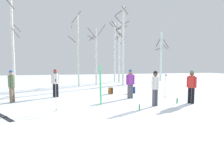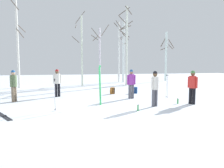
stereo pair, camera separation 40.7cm
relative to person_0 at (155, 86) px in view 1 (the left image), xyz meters
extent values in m
plane|color=white|center=(-2.49, -0.25, -0.98)|extent=(60.00, 60.00, 0.00)
cylinder|color=#4C4C56|center=(0.08, 0.04, -0.57)|extent=(0.16, 0.16, 0.82)
cylinder|color=#4C4C56|center=(-0.08, -0.04, -0.57)|extent=(0.16, 0.16, 0.82)
cylinder|color=silver|center=(0.00, 0.00, 0.15)|extent=(0.34, 0.34, 0.62)
sphere|color=brown|center=(0.00, 0.00, 0.57)|extent=(0.22, 0.22, 0.22)
sphere|color=black|center=(0.00, 0.00, 0.63)|extent=(0.21, 0.21, 0.21)
cylinder|color=silver|center=(0.19, 0.09, 0.13)|extent=(0.10, 0.10, 0.56)
cylinder|color=silver|center=(-0.19, -0.09, 0.13)|extent=(0.10, 0.10, 0.56)
cylinder|color=#4C4C56|center=(-0.53, 2.43, -0.57)|extent=(0.16, 0.16, 0.82)
cylinder|color=#4C4C56|center=(-0.35, 2.43, -0.57)|extent=(0.16, 0.16, 0.82)
cylinder|color=purple|center=(-0.44, 2.43, 0.15)|extent=(0.34, 0.34, 0.62)
sphere|color=#997051|center=(-0.44, 2.43, 0.57)|extent=(0.22, 0.22, 0.22)
sphere|color=#265999|center=(-0.44, 2.43, 0.63)|extent=(0.21, 0.21, 0.21)
cylinder|color=purple|center=(-0.65, 2.43, 0.13)|extent=(0.10, 0.10, 0.56)
cylinder|color=purple|center=(-0.23, 2.43, 0.13)|extent=(0.10, 0.10, 0.56)
cylinder|color=black|center=(2.07, 0.24, -0.57)|extent=(0.16, 0.16, 0.82)
cylinder|color=black|center=(2.16, 0.09, -0.57)|extent=(0.16, 0.16, 0.82)
cylinder|color=red|center=(2.11, 0.16, 0.15)|extent=(0.34, 0.34, 0.62)
sphere|color=brown|center=(2.11, 0.16, 0.57)|extent=(0.22, 0.22, 0.22)
sphere|color=#4C8C4C|center=(2.11, 0.16, 0.63)|extent=(0.21, 0.21, 0.21)
cylinder|color=red|center=(2.00, 0.34, 0.13)|extent=(0.10, 0.10, 0.56)
cylinder|color=red|center=(2.22, -0.02, 0.13)|extent=(0.10, 0.10, 0.56)
cylinder|color=#72604C|center=(-6.99, 2.60, -0.57)|extent=(0.16, 0.16, 0.82)
cylinder|color=#72604C|center=(-6.92, 2.77, -0.57)|extent=(0.16, 0.16, 0.82)
cylinder|color=#566B47|center=(-6.96, 2.68, 0.15)|extent=(0.34, 0.34, 0.62)
sphere|color=tan|center=(-6.96, 2.68, 0.57)|extent=(0.22, 0.22, 0.22)
sphere|color=#265999|center=(-6.96, 2.68, 0.63)|extent=(0.21, 0.21, 0.21)
cylinder|color=#566B47|center=(-7.04, 2.49, 0.13)|extent=(0.10, 0.10, 0.56)
cylinder|color=#566B47|center=(-6.88, 2.88, 0.13)|extent=(0.10, 0.10, 0.56)
cylinder|color=black|center=(-4.67, 3.99, -0.57)|extent=(0.16, 0.16, 0.82)
cylinder|color=black|center=(-4.84, 3.95, -0.57)|extent=(0.16, 0.16, 0.82)
cylinder|color=silver|center=(-4.75, 3.97, 0.15)|extent=(0.34, 0.34, 0.62)
sphere|color=brown|center=(-4.75, 3.97, 0.57)|extent=(0.22, 0.22, 0.22)
sphere|color=#B22626|center=(-4.75, 3.97, 0.63)|extent=(0.21, 0.21, 0.21)
cylinder|color=silver|center=(-4.55, 4.02, 0.13)|extent=(0.10, 0.10, 0.56)
cylinder|color=silver|center=(-4.96, 3.92, 0.13)|extent=(0.10, 0.10, 0.56)
cube|color=green|center=(-2.56, 0.79, -0.03)|extent=(0.12, 0.13, 1.89)
cube|color=green|center=(-2.56, 0.79, 0.95)|extent=(0.05, 0.06, 0.10)
cube|color=green|center=(-2.52, 0.83, -0.03)|extent=(0.12, 0.13, 1.89)
cube|color=green|center=(-2.52, 0.83, 0.95)|extent=(0.05, 0.06, 0.10)
cube|color=black|center=(-6.62, -0.59, -0.97)|extent=(0.97, 1.55, 0.02)
cube|color=#333338|center=(-6.59, -0.63, -0.95)|extent=(0.12, 0.14, 0.03)
cube|color=black|center=(-6.53, -0.54, -0.97)|extent=(0.97, 1.55, 0.02)
cube|color=#333338|center=(-6.51, -0.58, -0.95)|extent=(0.12, 0.14, 0.03)
cylinder|color=#B2B2BC|center=(1.73, 2.25, -0.32)|extent=(0.02, 0.10, 1.31)
cylinder|color=black|center=(1.73, 2.25, 0.38)|extent=(0.04, 0.04, 0.10)
cylinder|color=black|center=(1.73, 2.25, -0.91)|extent=(0.07, 0.07, 0.01)
cylinder|color=#B2B2BC|center=(1.73, 2.10, -0.32)|extent=(0.02, 0.10, 1.31)
cylinder|color=black|center=(1.73, 2.10, 0.38)|extent=(0.04, 0.04, 0.10)
cylinder|color=black|center=(1.73, 2.10, -0.91)|extent=(0.07, 0.07, 0.01)
cylinder|color=#B2B2BC|center=(-4.65, 0.03, -0.33)|extent=(0.02, 0.10, 1.30)
cylinder|color=black|center=(-4.65, 0.03, 0.37)|extent=(0.04, 0.04, 0.10)
cylinder|color=black|center=(-4.65, 0.03, -0.91)|extent=(0.07, 0.07, 0.01)
cylinder|color=#B2B2BC|center=(-4.65, -0.07, -0.33)|extent=(0.02, 0.10, 1.30)
cylinder|color=black|center=(-4.65, -0.07, 0.37)|extent=(0.04, 0.04, 0.10)
cylinder|color=black|center=(-4.65, -0.07, -0.91)|extent=(0.07, 0.07, 0.01)
cube|color=#1E4C99|center=(0.46, 4.38, -0.76)|extent=(0.32, 0.30, 0.44)
cube|color=#1E4C99|center=(0.52, 4.49, -0.83)|extent=(0.20, 0.15, 0.20)
cube|color=black|center=(0.47, 4.24, -0.76)|extent=(0.04, 0.04, 0.37)
cube|color=black|center=(0.34, 4.31, -0.76)|extent=(0.04, 0.04, 0.37)
cube|color=#99591E|center=(-1.16, 4.40, -0.76)|extent=(0.33, 0.31, 0.44)
cube|color=#99591E|center=(-1.23, 4.51, -0.83)|extent=(0.20, 0.16, 0.20)
cube|color=black|center=(-1.03, 4.34, -0.76)|extent=(0.04, 0.04, 0.37)
cube|color=black|center=(-1.15, 4.26, -0.76)|extent=(0.04, 0.04, 0.37)
cylinder|color=green|center=(-1.10, -0.75, -0.85)|extent=(0.07, 0.07, 0.25)
cylinder|color=black|center=(-1.10, -0.75, -0.71)|extent=(0.04, 0.04, 0.02)
cylinder|color=green|center=(1.43, 0.35, -0.86)|extent=(0.07, 0.07, 0.25)
cylinder|color=black|center=(1.43, 0.35, -0.72)|extent=(0.05, 0.05, 0.02)
cylinder|color=white|center=(-8.22, 9.59, 2.74)|extent=(0.19, 0.19, 7.45)
cylinder|color=brown|center=(-8.23, 9.31, 5.81)|extent=(0.63, 0.09, 0.81)
cylinder|color=brown|center=(-7.78, 9.42, 3.94)|extent=(0.42, 0.92, 0.46)
cylinder|color=brown|center=(-7.93, 9.37, 3.57)|extent=(0.52, 0.65, 0.72)
cylinder|color=silver|center=(-2.86, 9.82, 2.17)|extent=(0.15, 0.15, 6.31)
cylinder|color=brown|center=(-2.95, 10.24, 5.26)|extent=(0.91, 0.24, 1.19)
cylinder|color=brown|center=(-3.36, 9.89, 4.38)|extent=(0.20, 1.03, 0.49)
cylinder|color=brown|center=(-3.42, 9.53, 3.20)|extent=(0.63, 1.17, 0.70)
cylinder|color=silver|center=(-1.13, 10.40, 1.72)|extent=(0.16, 0.16, 5.40)
cylinder|color=brown|center=(-0.57, 10.66, 4.25)|extent=(0.60, 1.19, 0.93)
cylinder|color=brown|center=(-1.51, 10.69, 3.45)|extent=(0.64, 0.80, 0.59)
cylinder|color=brown|center=(-1.65, 10.16, 3.49)|extent=(0.54, 1.08, 0.58)
cylinder|color=brown|center=(-1.58, 10.08, 3.89)|extent=(0.70, 0.95, 1.06)
cylinder|color=silver|center=(1.31, 9.69, 2.69)|extent=(0.20, 0.20, 7.35)
cylinder|color=brown|center=(1.40, 10.33, 4.69)|extent=(1.32, 0.26, 0.94)
cylinder|color=brown|center=(1.35, 10.19, 4.48)|extent=(1.03, 0.15, 0.48)
cylinder|color=brown|center=(1.20, 10.26, 5.99)|extent=(1.19, 0.31, 0.93)
cylinder|color=brown|center=(1.36, 9.36, 5.90)|extent=(0.72, 0.18, 0.76)
cylinder|color=silver|center=(1.46, 13.39, 2.33)|extent=(0.19, 0.19, 6.63)
cylinder|color=brown|center=(1.06, 13.28, 5.30)|extent=(0.30, 0.84, 0.64)
cylinder|color=brown|center=(1.79, 13.60, 4.00)|extent=(0.49, 0.74, 0.46)
cylinder|color=brown|center=(1.34, 13.11, 5.31)|extent=(0.63, 0.31, 0.87)
cylinder|color=brown|center=(1.86, 13.43, 3.97)|extent=(0.14, 0.85, 0.51)
cylinder|color=silver|center=(1.81, 12.78, 2.38)|extent=(0.23, 0.23, 6.73)
cylinder|color=brown|center=(1.82, 12.26, 4.19)|extent=(1.09, 0.10, 0.73)
cylinder|color=brown|center=(1.94, 12.41, 3.95)|extent=(0.83, 0.35, 0.68)
cylinder|color=brown|center=(1.72, 12.31, 5.52)|extent=(1.02, 0.28, 1.03)
cylinder|color=brown|center=(2.06, 13.03, 3.26)|extent=(0.57, 0.59, 0.46)
cylinder|color=silver|center=(7.29, 13.71, 1.90)|extent=(0.24, 0.24, 5.75)
cylinder|color=brown|center=(7.29, 14.19, 2.87)|extent=(0.99, 0.08, 0.43)
cylinder|color=brown|center=(7.64, 13.27, 3.00)|extent=(0.96, 0.79, 0.50)
cylinder|color=brown|center=(7.66, 13.18, 3.35)|extent=(1.15, 0.84, 0.93)
cylinder|color=brown|center=(7.12, 14.11, 3.66)|extent=(0.91, 0.44, 1.24)
camera|label=1|loc=(-4.41, -9.13, 1.09)|focal=33.15mm
camera|label=2|loc=(-4.01, -9.22, 1.09)|focal=33.15mm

